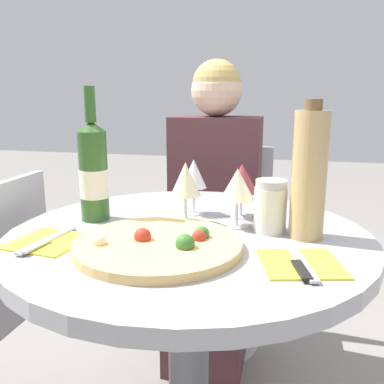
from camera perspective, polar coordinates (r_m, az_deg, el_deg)
name	(u,v)px	position (r m, az deg, el deg)	size (l,w,h in m)	color
dining_table	(188,298)	(1.09, -0.47, -13.93)	(0.86, 0.86, 0.74)	slate
chair_behind_diner	(217,247)	(1.86, 3.37, -7.30)	(0.43, 0.43, 0.83)	#ADADB2
seated_diner	(212,227)	(1.69, 2.66, -4.62)	(0.35, 0.40, 1.18)	#512D33
pizza_large	(159,245)	(0.91, -4.47, -7.03)	(0.36, 0.36, 0.05)	#DBB26B
wine_bottle	(93,172)	(1.12, -13.00, 2.66)	(0.07, 0.07, 0.34)	#2D5623
tall_carafe	(309,174)	(0.98, 15.35, 2.28)	(0.08, 0.08, 0.31)	tan
sugar_shaker	(270,206)	(1.02, 10.40, -1.90)	(0.08, 0.08, 0.13)	silver
wine_glass_front_right	(237,185)	(1.04, 6.08, 0.93)	(0.08, 0.08, 0.15)	silver
wine_glass_front_left	(186,180)	(1.06, -0.87, 1.61)	(0.08, 0.08, 0.16)	silver
wine_glass_back_right	(242,179)	(1.13, 6.66, 1.72)	(0.08, 0.08, 0.14)	silver
wine_glass_back_left	(194,175)	(1.15, 0.23, 2.31)	(0.07, 0.07, 0.15)	silver
place_setting_left	(47,241)	(1.00, -18.76, -6.26)	(0.17, 0.19, 0.01)	yellow
place_setting_right	(301,263)	(0.86, 14.31, -9.21)	(0.18, 0.19, 0.01)	yellow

